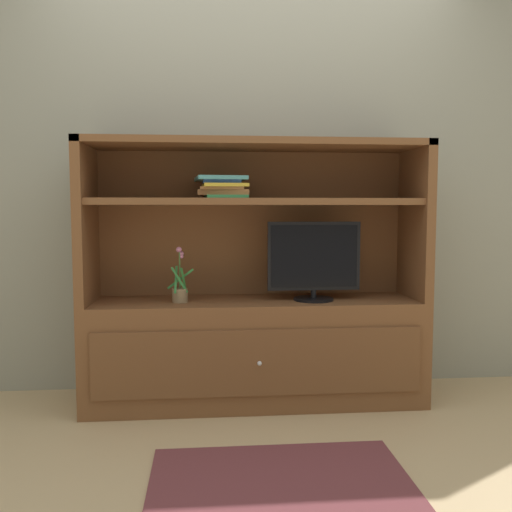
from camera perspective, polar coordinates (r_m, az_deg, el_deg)
name	(u,v)px	position (r m, az deg, el deg)	size (l,w,h in m)	color
ground_plane	(262,429)	(2.84, 0.67, -17.62)	(8.00, 8.00, 0.00)	tan
painted_rear_wall	(250,158)	(3.38, -0.62, 10.23)	(6.00, 0.10, 2.80)	gray
area_rug	(283,490)	(2.30, 2.83, -23.22)	(1.05, 0.79, 0.01)	brown
media_console	(255,320)	(3.09, -0.10, -6.74)	(1.87, 0.50, 1.46)	brown
tv_monitor	(314,261)	(3.04, 6.06, -0.47)	(0.52, 0.22, 0.44)	black
potted_plant	(180,290)	(3.00, -7.94, -3.56)	(0.15, 0.10, 0.30)	#8C7251
magazine_stack	(223,188)	(3.01, -3.46, 7.15)	(0.32, 0.37, 0.12)	#338C4C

